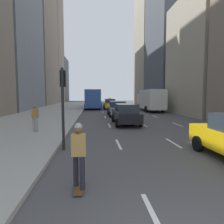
# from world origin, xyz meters

# --- Properties ---
(sidewalk_left) EXTENTS (8.00, 66.00, 0.15)m
(sidewalk_left) POSITION_xyz_m (-7.00, 27.00, 0.07)
(sidewalk_left) COLOR #9E9E99
(sidewalk_left) RESTS_ON ground
(lane_markings) EXTENTS (5.72, 56.00, 0.01)m
(lane_markings) POSITION_xyz_m (2.60, 23.00, 0.01)
(lane_markings) COLOR white
(lane_markings) RESTS_ON ground
(building_row_left) EXTENTS (6.00, 74.76, 36.93)m
(building_row_left) POSITION_xyz_m (-14.00, 40.34, 15.06)
(building_row_left) COLOR slate
(building_row_left) RESTS_ON ground
(building_row_right) EXTENTS (6.00, 50.24, 35.31)m
(building_row_right) POSITION_xyz_m (12.00, 30.69, 13.24)
(building_row_right) COLOR gray
(building_row_right) RESTS_ON ground
(taxi_second) EXTENTS (2.02, 4.40, 1.87)m
(taxi_second) POSITION_xyz_m (1.20, 31.65, 0.88)
(taxi_second) COLOR yellow
(taxi_second) RESTS_ON ground
(sedan_black_near) EXTENTS (2.02, 4.96, 1.69)m
(sedan_black_near) POSITION_xyz_m (1.20, 14.54, 0.87)
(sedan_black_near) COLOR black
(sedan_black_near) RESTS_ON ground
(sedan_silver_behind) EXTENTS (2.02, 4.55, 1.71)m
(sedan_silver_behind) POSITION_xyz_m (1.20, 20.83, 0.87)
(sedan_silver_behind) COLOR #9EA0A5
(sedan_silver_behind) RESTS_ON ground
(city_bus) EXTENTS (2.80, 11.61, 3.25)m
(city_bus) POSITION_xyz_m (-1.61, 34.70, 1.79)
(city_bus) COLOR #2D519E
(city_bus) RESTS_ON ground
(box_truck) EXTENTS (2.58, 8.40, 3.15)m
(box_truck) POSITION_xyz_m (6.80, 27.07, 1.71)
(box_truck) COLOR silver
(box_truck) RESTS_ON ground
(skateboarder) EXTENTS (0.36, 0.80, 1.75)m
(skateboarder) POSITION_xyz_m (-1.78, 3.38, 0.96)
(skateboarder) COLOR brown
(skateboarder) RESTS_ON ground
(pedestrian_mid_block) EXTENTS (0.36, 0.22, 1.65)m
(pedestrian_mid_block) POSITION_xyz_m (-5.04, 11.02, 1.07)
(pedestrian_mid_block) COLOR gray
(pedestrian_mid_block) RESTS_ON sidewalk_left
(traffic_light_pole) EXTENTS (0.24, 0.42, 3.60)m
(traffic_light_pole) POSITION_xyz_m (-2.75, 7.32, 2.41)
(traffic_light_pole) COLOR black
(traffic_light_pole) RESTS_ON ground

